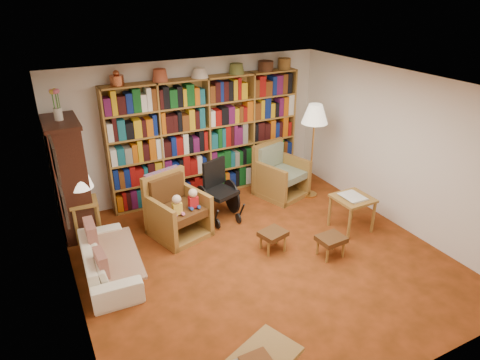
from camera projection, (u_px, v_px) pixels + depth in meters
floor at (260, 257)px, 6.30m from camera, size 5.00×5.00×0.00m
ceiling at (264, 88)px, 5.25m from camera, size 5.00×5.00×0.00m
wall_back at (194, 129)px, 7.79m from camera, size 5.00×0.00×5.00m
wall_front at (403, 286)px, 3.75m from camera, size 5.00×0.00×5.00m
wall_left at (66, 223)px, 4.74m from camera, size 0.00×5.00×5.00m
wall_right at (398, 150)px, 6.81m from camera, size 0.00×5.00×5.00m
bookshelf at (207, 134)px, 7.77m from camera, size 3.60×0.30×2.42m
curio_cabinet at (70, 177)px, 6.58m from camera, size 0.50×0.95×2.40m
framed_pictures at (59, 182)px, 4.83m from camera, size 0.03×0.52×0.97m
sofa at (108, 260)px, 5.83m from camera, size 1.63×0.70×0.47m
sofa_throw at (111, 255)px, 5.82m from camera, size 0.79×1.37×0.04m
cushion_left at (92, 236)px, 5.97m from camera, size 0.14×0.41×0.41m
cushion_right at (101, 263)px, 5.40m from camera, size 0.13×0.36×0.35m
side_table_lamp at (85, 211)px, 6.57m from camera, size 0.44×0.44×0.66m
table_lamp at (79, 180)px, 6.35m from camera, size 0.38×0.38×0.52m
armchair_leather at (176, 209)px, 6.78m from camera, size 1.01×1.02×1.00m
armchair_sage at (279, 175)px, 8.07m from camera, size 1.01×1.02×0.97m
wheelchair at (218, 192)px, 7.24m from camera, size 0.61×0.79×0.98m
floor_lamp at (315, 118)px, 7.50m from camera, size 0.47×0.47×1.76m
side_table_papers at (353, 202)px, 6.82m from camera, size 0.57×0.57×0.61m
footstool_a at (273, 235)px, 6.36m from camera, size 0.44×0.40×0.32m
footstool_b at (331, 240)px, 6.21m from camera, size 0.40×0.35×0.33m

